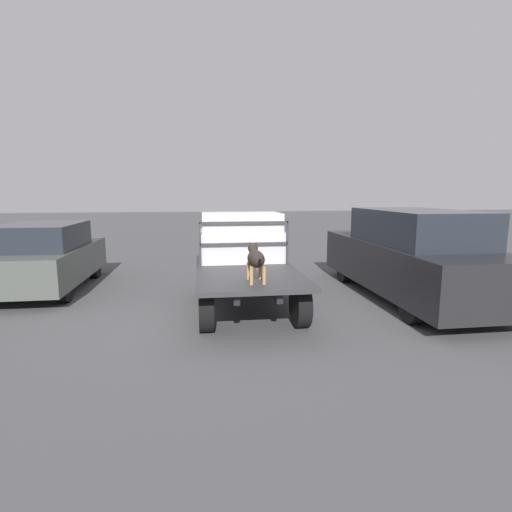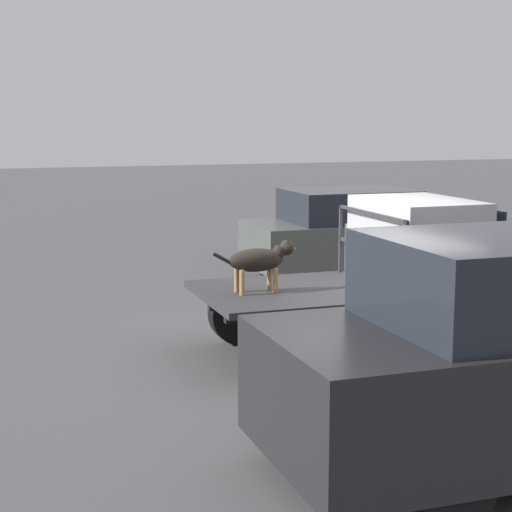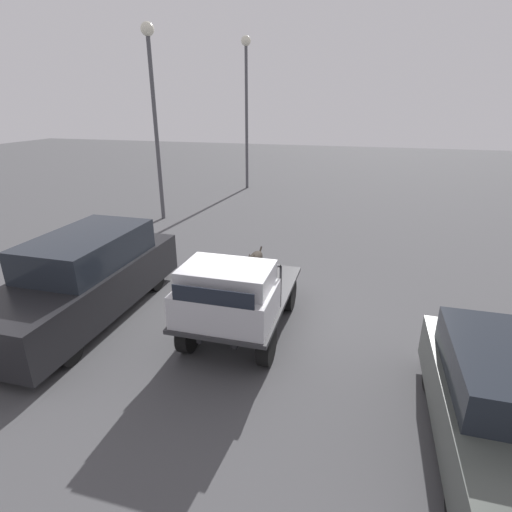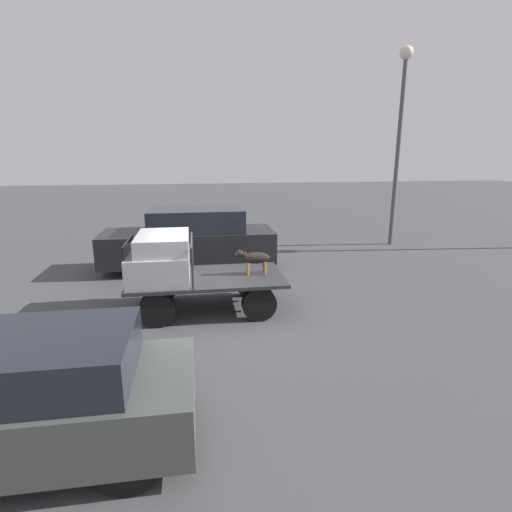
# 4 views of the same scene
# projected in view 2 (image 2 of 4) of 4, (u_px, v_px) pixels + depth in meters

# --- Properties ---
(ground_plane) EXTENTS (80.00, 80.00, 0.00)m
(ground_plane) POSITION_uv_depth(u_px,v_px,m) (345.00, 352.00, 10.59)
(ground_plane) COLOR #474749
(flatbed_truck) EXTENTS (3.59, 1.93, 0.83)m
(flatbed_truck) POSITION_uv_depth(u_px,v_px,m) (345.00, 305.00, 10.49)
(flatbed_truck) COLOR black
(flatbed_truck) RESTS_ON ground
(truck_cab) EXTENTS (1.35, 1.81, 1.03)m
(truck_cab) POSITION_uv_depth(u_px,v_px,m) (422.00, 242.00, 10.71)
(truck_cab) COLOR #B7B7BC
(truck_cab) RESTS_ON flatbed_truck
(truck_headboard) EXTENTS (0.04, 1.81, 0.89)m
(truck_headboard) POSITION_uv_depth(u_px,v_px,m) (371.00, 237.00, 10.46)
(truck_headboard) COLOR #2D2D30
(truck_headboard) RESTS_ON flatbed_truck
(dog) EXTENTS (1.04, 0.28, 0.64)m
(dog) POSITION_uv_depth(u_px,v_px,m) (261.00, 260.00, 10.01)
(dog) COLOR #9E7547
(dog) RESTS_ON flatbed_truck
(parked_sedan) EXTENTS (4.01, 1.76, 1.59)m
(parked_sedan) POSITION_uv_depth(u_px,v_px,m) (356.00, 233.00, 15.36)
(parked_sedan) COLOR black
(parked_sedan) RESTS_ON ground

